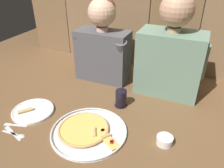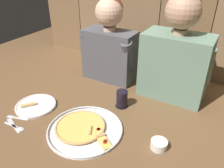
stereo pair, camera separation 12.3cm
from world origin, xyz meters
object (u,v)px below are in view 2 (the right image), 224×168
at_px(dinner_plate, 36,105).
at_px(diner_right, 177,53).
at_px(diner_left, 109,42).
at_px(pizza_tray, 84,128).
at_px(drinking_glass, 122,99).
at_px(dipping_bowl, 159,144).

height_order(dinner_plate, diner_right, diner_right).
bearing_deg(dinner_plate, diner_left, 70.12).
height_order(pizza_tray, drinking_glass, drinking_glass).
relative_size(drinking_glass, diner_right, 0.16).
relative_size(pizza_tray, dipping_bowl, 4.92).
xyz_separation_m(drinking_glass, diner_right, (0.22, 0.28, 0.24)).
height_order(drinking_glass, diner_right, diner_right).
bearing_deg(pizza_tray, drinking_glass, 75.74).
bearing_deg(pizza_tray, dinner_plate, 176.85).
xyz_separation_m(dinner_plate, drinking_glass, (0.45, 0.27, 0.04)).
relative_size(drinking_glass, diner_left, 0.18).
bearing_deg(dinner_plate, pizza_tray, -3.15).
distance_m(drinking_glass, dipping_bowl, 0.38).
relative_size(dinner_plate, drinking_glass, 2.30).
height_order(dipping_bowl, diner_right, diner_right).
distance_m(pizza_tray, diner_left, 0.66).
xyz_separation_m(diner_left, diner_right, (0.47, 0.00, 0.02)).
xyz_separation_m(pizza_tray, drinking_glass, (0.07, 0.29, 0.04)).
distance_m(pizza_tray, diner_right, 0.70).
xyz_separation_m(dinner_plate, dipping_bowl, (0.76, 0.06, 0.01)).
distance_m(dipping_bowl, diner_right, 0.57).
height_order(dinner_plate, diner_left, diner_left).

